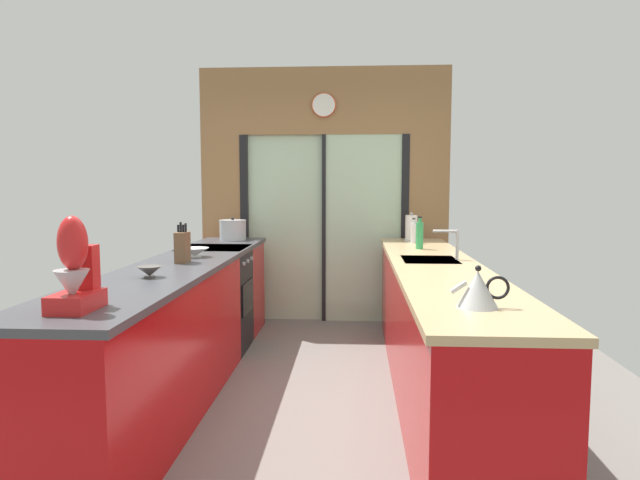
# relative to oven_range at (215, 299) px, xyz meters

# --- Properties ---
(ground_plane) EXTENTS (5.04, 7.60, 0.02)m
(ground_plane) POSITION_rel_oven_range_xyz_m (0.91, -0.65, -0.47)
(ground_plane) COLOR slate
(back_wall_unit) EXTENTS (2.64, 0.12, 2.70)m
(back_wall_unit) POSITION_rel_oven_range_xyz_m (0.91, 1.15, 1.07)
(back_wall_unit) COLOR olive
(back_wall_unit) RESTS_ON ground_plane
(left_counter_run) EXTENTS (0.62, 3.80, 0.92)m
(left_counter_run) POSITION_rel_oven_range_xyz_m (-0.00, -1.12, 0.01)
(left_counter_run) COLOR #AD0C0F
(left_counter_run) RESTS_ON ground_plane
(right_counter_run) EXTENTS (0.62, 3.80, 0.92)m
(right_counter_run) POSITION_rel_oven_range_xyz_m (1.82, -0.95, 0.01)
(right_counter_run) COLOR #AD0C0F
(right_counter_run) RESTS_ON ground_plane
(sink_faucet) EXTENTS (0.19, 0.02, 0.22)m
(sink_faucet) POSITION_rel_oven_range_xyz_m (1.96, -0.70, 0.62)
(sink_faucet) COLOR #B7BABC
(sink_faucet) RESTS_ON right_counter_run
(oven_range) EXTENTS (0.60, 0.60, 0.92)m
(oven_range) POSITION_rel_oven_range_xyz_m (0.00, 0.00, 0.00)
(oven_range) COLOR black
(oven_range) RESTS_ON ground_plane
(mixing_bowl_near) EXTENTS (0.15, 0.15, 0.07)m
(mixing_bowl_near) POSITION_rel_oven_range_xyz_m (0.02, -1.63, 0.50)
(mixing_bowl_near) COLOR #514C47
(mixing_bowl_near) RESTS_ON left_counter_run
(mixing_bowl_far) EXTENTS (0.22, 0.22, 0.07)m
(mixing_bowl_far) POSITION_rel_oven_range_xyz_m (0.02, -0.68, 0.50)
(mixing_bowl_far) COLOR silver
(mixing_bowl_far) RESTS_ON left_counter_run
(knife_block) EXTENTS (0.08, 0.14, 0.29)m
(knife_block) POSITION_rel_oven_range_xyz_m (0.02, -0.98, 0.58)
(knife_block) COLOR brown
(knife_block) RESTS_ON left_counter_run
(stand_mixer) EXTENTS (0.17, 0.27, 0.42)m
(stand_mixer) POSITION_rel_oven_range_xyz_m (0.02, -2.52, 0.63)
(stand_mixer) COLOR red
(stand_mixer) RESTS_ON left_counter_run
(stock_pot) EXTENTS (0.27, 0.27, 0.23)m
(stock_pot) POSITION_rel_oven_range_xyz_m (0.02, 0.68, 0.57)
(stock_pot) COLOR #B7BABC
(stock_pot) RESTS_ON left_counter_run
(kettle) EXTENTS (0.27, 0.19, 0.19)m
(kettle) POSITION_rel_oven_range_xyz_m (1.80, -2.35, 0.55)
(kettle) COLOR #B7BABC
(kettle) RESTS_ON right_counter_run
(soap_bottle_near) EXTENTS (0.06, 0.06, 0.28)m
(soap_bottle_near) POSITION_rel_oven_range_xyz_m (1.80, -0.01, 0.59)
(soap_bottle_near) COLOR #339E56
(soap_bottle_near) RESTS_ON right_counter_run
(soap_bottle_far) EXTENTS (0.05, 0.05, 0.24)m
(soap_bottle_far) POSITION_rel_oven_range_xyz_m (1.80, 0.49, 0.56)
(soap_bottle_far) COLOR silver
(soap_bottle_far) RESTS_ON right_counter_run
(paper_towel_roll) EXTENTS (0.13, 0.13, 0.28)m
(paper_towel_roll) POSITION_rel_oven_range_xyz_m (1.80, 0.72, 0.59)
(paper_towel_roll) COLOR #B7BABC
(paper_towel_roll) RESTS_ON right_counter_run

